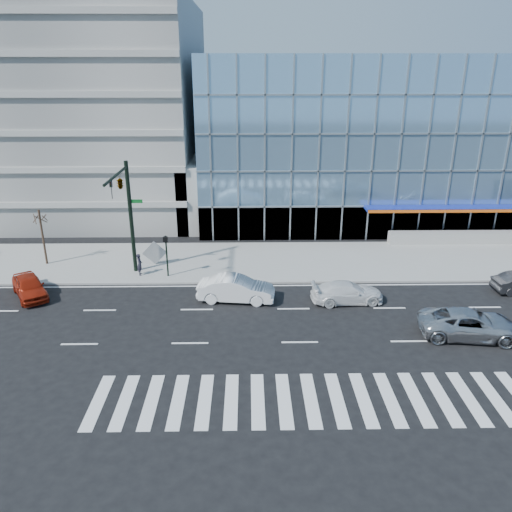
# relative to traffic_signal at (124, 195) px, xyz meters

# --- Properties ---
(ground) EXTENTS (160.00, 160.00, 0.00)m
(ground) POSITION_rel_traffic_signal_xyz_m (11.00, -4.57, -6.16)
(ground) COLOR black
(ground) RESTS_ON ground
(sidewalk) EXTENTS (120.00, 8.00, 0.15)m
(sidewalk) POSITION_rel_traffic_signal_xyz_m (11.00, 3.43, -6.09)
(sidewalk) COLOR gray
(sidewalk) RESTS_ON ground
(theatre_building) EXTENTS (42.00, 26.00, 15.00)m
(theatre_building) POSITION_rel_traffic_signal_xyz_m (25.00, 21.43, 1.34)
(theatre_building) COLOR #7AA7CC
(theatre_building) RESTS_ON ground
(parking_garage) EXTENTS (24.00, 24.00, 20.00)m
(parking_garage) POSITION_rel_traffic_signal_xyz_m (-9.00, 21.43, 3.84)
(parking_garage) COLOR gray
(parking_garage) RESTS_ON ground
(ramp_block) EXTENTS (6.00, 8.00, 6.00)m
(ramp_block) POSITION_rel_traffic_signal_xyz_m (5.00, 13.43, -3.16)
(ramp_block) COLOR gray
(ramp_block) RESTS_ON ground
(tower_backdrop) EXTENTS (14.00, 14.00, 48.00)m
(tower_backdrop) POSITION_rel_traffic_signal_xyz_m (-19.00, 65.43, 17.84)
(tower_backdrop) COLOR gray
(tower_backdrop) RESTS_ON ground
(traffic_signal) EXTENTS (1.14, 5.74, 8.00)m
(traffic_signal) POSITION_rel_traffic_signal_xyz_m (0.00, 0.00, 0.00)
(traffic_signal) COLOR black
(traffic_signal) RESTS_ON sidewalk
(ped_signal_post) EXTENTS (0.30, 0.33, 3.00)m
(ped_signal_post) POSITION_rel_traffic_signal_xyz_m (2.50, 0.37, -4.02)
(ped_signal_post) COLOR black
(ped_signal_post) RESTS_ON sidewalk
(street_tree_near) EXTENTS (1.10, 1.10, 4.23)m
(street_tree_near) POSITION_rel_traffic_signal_xyz_m (-7.00, 2.93, -2.39)
(street_tree_near) COLOR #332319
(street_tree_near) RESTS_ON sidewalk
(silver_suv) EXTENTS (5.80, 3.22, 1.53)m
(silver_suv) POSITION_rel_traffic_signal_xyz_m (20.48, -8.07, -5.40)
(silver_suv) COLOR #BABBBF
(silver_suv) RESTS_ON ground
(white_suv) EXTENTS (4.72, 2.22, 1.33)m
(white_suv) POSITION_rel_traffic_signal_xyz_m (14.48, -3.64, -5.50)
(white_suv) COLOR white
(white_suv) RESTS_ON ground
(white_sedan) EXTENTS (5.06, 2.26, 1.61)m
(white_sedan) POSITION_rel_traffic_signal_xyz_m (7.41, -3.30, -5.36)
(white_sedan) COLOR white
(white_sedan) RESTS_ON ground
(red_sedan) EXTENTS (3.69, 4.42, 1.42)m
(red_sedan) POSITION_rel_traffic_signal_xyz_m (-6.05, -2.50, -5.45)
(red_sedan) COLOR maroon
(red_sedan) RESTS_ON ground
(pedestrian) EXTENTS (0.49, 0.64, 1.57)m
(pedestrian) POSITION_rel_traffic_signal_xyz_m (0.48, 0.68, -5.23)
(pedestrian) COLOR black
(pedestrian) RESTS_ON sidewalk
(tilted_panel) EXTENTS (1.83, 0.32, 1.84)m
(tilted_panel) POSITION_rel_traffic_signal_xyz_m (1.21, 2.65, -5.10)
(tilted_panel) COLOR #9C9C9C
(tilted_panel) RESTS_ON sidewalk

